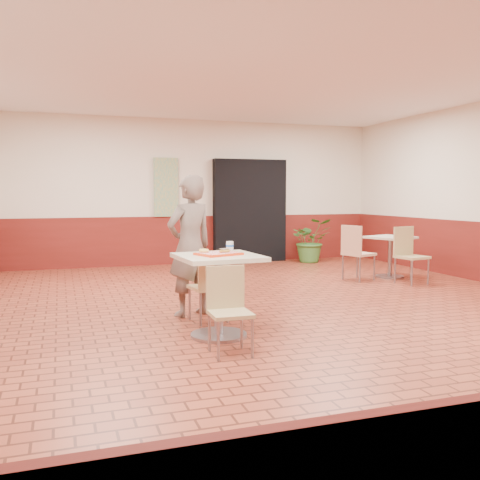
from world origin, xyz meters
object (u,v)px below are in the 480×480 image
object	(u,v)px
ring_donut	(204,251)
paper_cup	(230,246)
long_john_donut	(225,251)
chair_second_front	(408,252)
customer	(190,246)
serving_tray	(219,254)
second_table	(390,250)
potted_plant	(311,240)
chair_main_front	(228,305)
main_table	(219,282)
chair_second_left	(356,250)
chair_main_back	(211,282)

from	to	relation	value
ring_donut	paper_cup	xyz separation A→B (m)	(0.29, 0.04, 0.03)
long_john_donut	chair_second_front	xyz separation A→B (m)	(3.83, 2.20, -0.38)
customer	long_john_donut	bearing A→B (deg)	75.25
serving_tray	second_table	distance (m)	4.87
ring_donut	potted_plant	bearing A→B (deg)	53.80
chair_main_front	ring_donut	bearing A→B (deg)	97.11
main_table	ring_donut	xyz separation A→B (m)	(-0.14, 0.07, 0.32)
second_table	chair_second_front	size ratio (longest dim) A/B	0.78
customer	ring_donut	world-z (taller)	customer
long_john_donut	potted_plant	size ratio (longest dim) A/B	0.15
chair_main_front	chair_second_left	bearing A→B (deg)	45.93
chair_main_front	potted_plant	xyz separation A→B (m)	(3.63, 5.68, 0.03)
ring_donut	chair_second_left	distance (m)	4.28
paper_cup	potted_plant	xyz separation A→B (m)	(3.40, 5.01, -0.45)
serving_tray	chair_second_left	world-z (taller)	chair_second_left
chair_main_front	customer	distance (m)	1.64
customer	chair_second_front	distance (m)	4.12
ring_donut	second_table	world-z (taller)	ring_donut
serving_tray	long_john_donut	xyz separation A→B (m)	(0.07, -0.01, 0.03)
second_table	chair_second_left	size ratio (longest dim) A/B	0.77
paper_cup	long_john_donut	bearing A→B (deg)	-126.13
chair_main_front	chair_second_front	distance (m)	4.82
paper_cup	potted_plant	bearing A→B (deg)	55.81
chair_main_front	second_table	distance (m)	5.25
chair_main_back	chair_second_left	distance (m)	3.77
paper_cup	potted_plant	size ratio (longest dim) A/B	0.10
main_table	ring_donut	size ratio (longest dim) A/B	8.12
chair_second_front	chair_main_front	bearing A→B (deg)	-155.33
chair_main_back	long_john_donut	distance (m)	0.75
ring_donut	long_john_donut	distance (m)	0.22
paper_cup	chair_second_left	size ratio (longest dim) A/B	0.11
chair_main_back	customer	xyz separation A→B (m)	(-0.13, 0.44, 0.38)
long_john_donut	paper_cup	world-z (taller)	paper_cup
serving_tray	long_john_donut	bearing A→B (deg)	-12.24
main_table	long_john_donut	size ratio (longest dim) A/B	6.03
serving_tray	potted_plant	xyz separation A→B (m)	(3.56, 5.12, -0.39)
serving_tray	chair_main_back	bearing A→B (deg)	82.30
chair_main_back	long_john_donut	xyz separation A→B (m)	(-0.02, -0.61, 0.43)
chair_second_front	potted_plant	bearing A→B (deg)	86.50
serving_tray	chair_second_front	bearing A→B (deg)	29.30
chair_main_back	serving_tray	bearing A→B (deg)	74.40
ring_donut	paper_cup	size ratio (longest dim) A/B	1.06
long_john_donut	second_table	xyz separation A→B (m)	(3.90, 2.81, -0.41)
main_table	chair_second_front	world-z (taller)	chair_second_front
customer	second_table	bearing A→B (deg)	-177.50
chair_main_back	customer	distance (m)	0.59
chair_second_front	customer	bearing A→B (deg)	-173.77
customer	long_john_donut	world-z (taller)	customer
chair_main_front	serving_tray	world-z (taller)	serving_tray
paper_cup	chair_main_front	bearing A→B (deg)	-108.68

